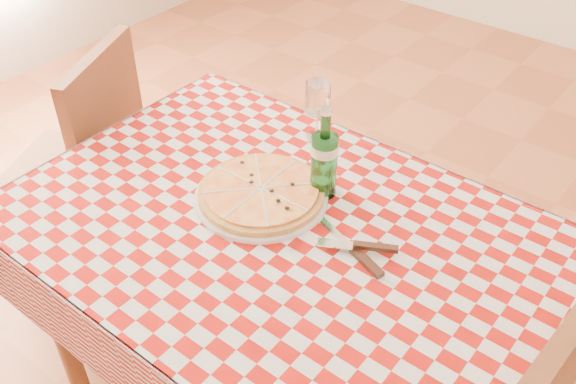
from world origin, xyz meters
name	(u,v)px	position (x,y,z in m)	size (l,w,h in m)	color
dining_table	(279,257)	(0.00, 0.00, 0.66)	(1.20, 0.80, 0.75)	brown
tablecloth	(279,229)	(0.00, 0.00, 0.75)	(1.30, 0.90, 0.01)	#960E09
chair_far	(87,158)	(-0.88, 0.07, 0.52)	(0.55, 0.55, 0.91)	brown
pizza_plate	(261,192)	(-0.10, 0.06, 0.78)	(0.33, 0.33, 0.04)	#BE8B3F
water_bottle	(324,153)	(0.00, 0.17, 0.88)	(0.07, 0.07, 0.24)	#186122
wine_glass	(317,111)	(-0.16, 0.36, 0.84)	(0.07, 0.07, 0.17)	white
cutlery	(353,246)	(0.18, 0.04, 0.77)	(0.25, 0.21, 0.03)	silver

